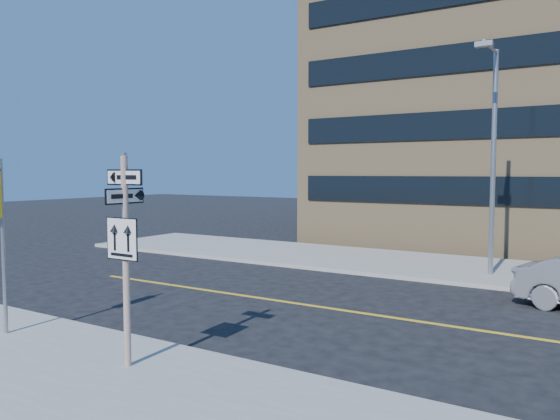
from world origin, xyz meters
The scene contains 4 objects.
ground centered at (0.00, 0.00, 0.00)m, with size 120.00×120.00×0.00m, color black.
sign_pole centered at (0.00, -2.51, 2.44)m, with size 0.92×0.92×4.06m.
streetlight_a centered at (4.00, 10.76, 4.76)m, with size 0.55×2.25×8.00m.
building_brick centered at (2.00, 25.00, 9.00)m, with size 18.00×18.00×18.00m, color tan.
Camera 1 is at (7.87, -9.61, 3.85)m, focal length 35.00 mm.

